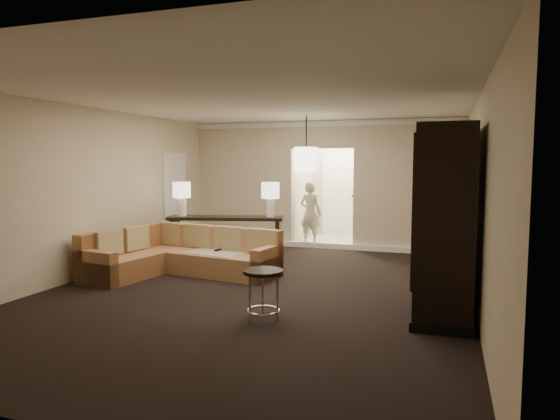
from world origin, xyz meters
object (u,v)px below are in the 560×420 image
(console_table, at_px, (226,234))
(armoire, at_px, (444,226))
(sectional_sofa, at_px, (179,256))
(coffee_table, at_px, (222,261))
(person, at_px, (310,210))
(drink_table, at_px, (263,284))

(console_table, distance_m, armoire, 4.65)
(sectional_sofa, xyz_separation_m, coffee_table, (0.63, 0.33, -0.12))
(coffee_table, bearing_deg, armoire, -20.07)
(sectional_sofa, bearing_deg, armoire, -3.75)
(armoire, bearing_deg, person, 122.29)
(coffee_table, xyz_separation_m, person, (0.70, 3.30, 0.61))
(armoire, bearing_deg, drink_table, -156.65)
(sectional_sofa, height_order, armoire, armoire)
(sectional_sofa, relative_size, console_table, 1.29)
(armoire, relative_size, drink_table, 3.83)
(console_table, bearing_deg, armoire, -43.99)
(armoire, xyz_separation_m, drink_table, (-2.04, -0.88, -0.68))
(coffee_table, height_order, person, person)
(sectional_sofa, xyz_separation_m, drink_table, (2.21, -1.87, 0.12))
(armoire, xyz_separation_m, person, (-2.92, 4.62, -0.30))
(coffee_table, xyz_separation_m, console_table, (-0.37, 1.00, 0.31))
(sectional_sofa, bearing_deg, coffee_table, 37.10)
(console_table, relative_size, drink_table, 3.76)
(drink_table, height_order, person, person)
(armoire, distance_m, person, 5.47)
(coffee_table, distance_m, console_table, 1.11)
(coffee_table, bearing_deg, person, 78.10)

